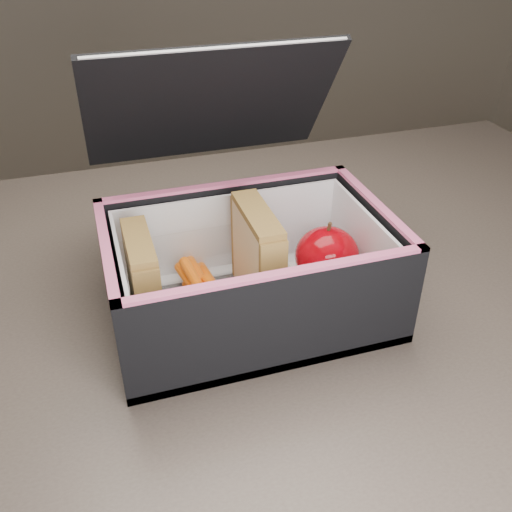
% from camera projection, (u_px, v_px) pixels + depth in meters
% --- Properties ---
extents(kitchen_table, '(1.20, 0.80, 0.75)m').
position_uv_depth(kitchen_table, '(260.00, 350.00, 0.70)').
color(kitchen_table, brown).
rests_on(kitchen_table, ground).
extents(lunch_bag, '(0.29, 0.30, 0.26)m').
position_uv_depth(lunch_bag, '(248.00, 262.00, 0.59)').
color(lunch_bag, black).
rests_on(lunch_bag, kitchen_table).
extents(plastic_tub, '(0.16, 0.11, 0.07)m').
position_uv_depth(plastic_tub, '(203.00, 285.00, 0.58)').
color(plastic_tub, white).
rests_on(plastic_tub, lunch_bag).
extents(sandwich_left, '(0.02, 0.09, 0.10)m').
position_uv_depth(sandwich_left, '(143.00, 281.00, 0.56)').
color(sandwich_left, '#E1C187').
rests_on(sandwich_left, plastic_tub).
extents(sandwich_right, '(0.03, 0.10, 0.11)m').
position_uv_depth(sandwich_right, '(257.00, 257.00, 0.58)').
color(sandwich_right, '#E1C187').
rests_on(sandwich_right, plastic_tub).
extents(carrot_sticks, '(0.05, 0.15, 0.03)m').
position_uv_depth(carrot_sticks, '(205.00, 292.00, 0.60)').
color(carrot_sticks, '#F87100').
rests_on(carrot_sticks, plastic_tub).
extents(paper_napkin, '(0.09, 0.09, 0.01)m').
position_uv_depth(paper_napkin, '(321.00, 284.00, 0.63)').
color(paper_napkin, white).
rests_on(paper_napkin, lunch_bag).
extents(red_apple, '(0.08, 0.08, 0.07)m').
position_uv_depth(red_apple, '(327.00, 256.00, 0.61)').
color(red_apple, '#7C0204').
rests_on(red_apple, paper_napkin).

